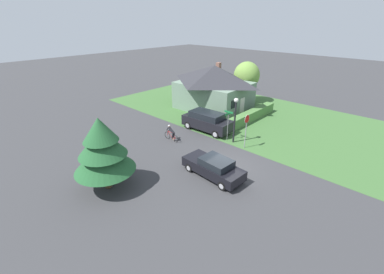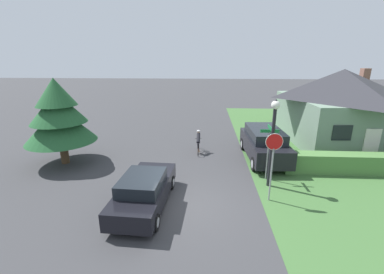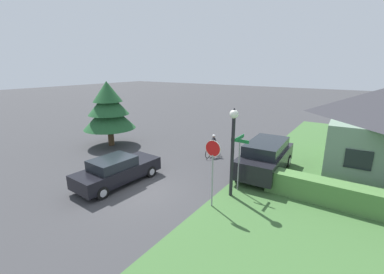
{
  "view_description": "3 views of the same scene",
  "coord_description": "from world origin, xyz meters",
  "px_view_note": "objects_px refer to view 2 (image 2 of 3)",
  "views": [
    {
      "loc": [
        -13.64,
        -9.32,
        10.11
      ],
      "look_at": [
        -0.06,
        3.29,
        1.5
      ],
      "focal_mm": 24.0,
      "sensor_mm": 36.0,
      "label": 1
    },
    {
      "loc": [
        1.03,
        -9.21,
        5.83
      ],
      "look_at": [
        0.19,
        5.18,
        1.41
      ],
      "focal_mm": 24.0,
      "sensor_mm": 36.0,
      "label": 2
    },
    {
      "loc": [
        8.61,
        -8.07,
        5.89
      ],
      "look_at": [
        0.13,
        4.57,
        1.69
      ],
      "focal_mm": 24.0,
      "sensor_mm": 36.0,
      "label": 3
    }
  ],
  "objects_px": {
    "cyclist": "(198,142)",
    "street_lamp": "(273,131)",
    "conifer_tall_near": "(59,115)",
    "sedan_left_lane": "(144,190)",
    "parked_suv_right": "(264,144)",
    "street_name_sign": "(269,143)",
    "stop_sign": "(273,154)",
    "cottage_house": "(339,105)"
  },
  "relations": [
    {
      "from": "sedan_left_lane",
      "to": "street_name_sign",
      "type": "relative_size",
      "value": 1.67
    },
    {
      "from": "sedan_left_lane",
      "to": "parked_suv_right",
      "type": "xyz_separation_m",
      "value": [
        5.92,
        5.52,
        0.27
      ]
    },
    {
      "from": "sedan_left_lane",
      "to": "conifer_tall_near",
      "type": "height_order",
      "value": "conifer_tall_near"
    },
    {
      "from": "sedan_left_lane",
      "to": "stop_sign",
      "type": "bearing_deg",
      "value": -78.87
    },
    {
      "from": "sedan_left_lane",
      "to": "street_lamp",
      "type": "relative_size",
      "value": 1.11
    },
    {
      "from": "cyclist",
      "to": "conifer_tall_near",
      "type": "relative_size",
      "value": 0.36
    },
    {
      "from": "cottage_house",
      "to": "stop_sign",
      "type": "height_order",
      "value": "cottage_house"
    },
    {
      "from": "cyclist",
      "to": "conifer_tall_near",
      "type": "distance_m",
      "value": 8.26
    },
    {
      "from": "street_lamp",
      "to": "conifer_tall_near",
      "type": "relative_size",
      "value": 0.86
    },
    {
      "from": "sedan_left_lane",
      "to": "cyclist",
      "type": "distance_m",
      "value": 6.71
    },
    {
      "from": "street_lamp",
      "to": "conifer_tall_near",
      "type": "bearing_deg",
      "value": 168.96
    },
    {
      "from": "street_lamp",
      "to": "sedan_left_lane",
      "type": "bearing_deg",
      "value": -159.19
    },
    {
      "from": "stop_sign",
      "to": "conifer_tall_near",
      "type": "bearing_deg",
      "value": -18.53
    },
    {
      "from": "stop_sign",
      "to": "street_name_sign",
      "type": "distance_m",
      "value": 2.07
    },
    {
      "from": "cyclist",
      "to": "stop_sign",
      "type": "bearing_deg",
      "value": -150.79
    },
    {
      "from": "stop_sign",
      "to": "sedan_left_lane",
      "type": "bearing_deg",
      "value": 7.45
    },
    {
      "from": "conifer_tall_near",
      "to": "parked_suv_right",
      "type": "bearing_deg",
      "value": 6.23
    },
    {
      "from": "parked_suv_right",
      "to": "conifer_tall_near",
      "type": "height_order",
      "value": "conifer_tall_near"
    },
    {
      "from": "cyclist",
      "to": "conifer_tall_near",
      "type": "bearing_deg",
      "value": 105.32
    },
    {
      "from": "cottage_house",
      "to": "cyclist",
      "type": "relative_size",
      "value": 5.1
    },
    {
      "from": "street_name_sign",
      "to": "conifer_tall_near",
      "type": "height_order",
      "value": "conifer_tall_near"
    },
    {
      "from": "conifer_tall_near",
      "to": "stop_sign",
      "type": "bearing_deg",
      "value": -17.87
    },
    {
      "from": "sedan_left_lane",
      "to": "conifer_tall_near",
      "type": "xyz_separation_m",
      "value": [
        -5.71,
        4.26,
        2.13
      ]
    },
    {
      "from": "cottage_house",
      "to": "street_name_sign",
      "type": "distance_m",
      "value": 9.23
    },
    {
      "from": "stop_sign",
      "to": "street_lamp",
      "type": "xyz_separation_m",
      "value": [
        0.27,
        1.34,
        0.63
      ]
    },
    {
      "from": "conifer_tall_near",
      "to": "cyclist",
      "type": "bearing_deg",
      "value": 15.71
    },
    {
      "from": "street_lamp",
      "to": "conifer_tall_near",
      "type": "xyz_separation_m",
      "value": [
        -11.17,
        2.18,
        0.11
      ]
    },
    {
      "from": "cyclist",
      "to": "parked_suv_right",
      "type": "xyz_separation_m",
      "value": [
        3.95,
        -0.89,
        0.28
      ]
    },
    {
      "from": "stop_sign",
      "to": "street_name_sign",
      "type": "xyz_separation_m",
      "value": [
        0.3,
        2.04,
        -0.19
      ]
    },
    {
      "from": "parked_suv_right",
      "to": "conifer_tall_near",
      "type": "xyz_separation_m",
      "value": [
        -11.63,
        -1.27,
        1.86
      ]
    },
    {
      "from": "cottage_house",
      "to": "cyclist",
      "type": "distance_m",
      "value": 10.51
    },
    {
      "from": "conifer_tall_near",
      "to": "sedan_left_lane",
      "type": "bearing_deg",
      "value": -36.71
    },
    {
      "from": "parked_suv_right",
      "to": "street_lamp",
      "type": "height_order",
      "value": "street_lamp"
    },
    {
      "from": "sedan_left_lane",
      "to": "street_name_sign",
      "type": "distance_m",
      "value": 6.27
    },
    {
      "from": "cyclist",
      "to": "street_name_sign",
      "type": "distance_m",
      "value": 5.21
    },
    {
      "from": "cottage_house",
      "to": "street_name_sign",
      "type": "height_order",
      "value": "cottage_house"
    },
    {
      "from": "cottage_house",
      "to": "conifer_tall_near",
      "type": "height_order",
      "value": "cottage_house"
    },
    {
      "from": "cottage_house",
      "to": "street_lamp",
      "type": "height_order",
      "value": "cottage_house"
    },
    {
      "from": "cyclist",
      "to": "street_lamp",
      "type": "bearing_deg",
      "value": -141.58
    },
    {
      "from": "street_lamp",
      "to": "street_name_sign",
      "type": "xyz_separation_m",
      "value": [
        0.03,
        0.7,
        -0.82
      ]
    },
    {
      "from": "sedan_left_lane",
      "to": "stop_sign",
      "type": "distance_m",
      "value": 5.43
    },
    {
      "from": "parked_suv_right",
      "to": "street_name_sign",
      "type": "relative_size",
      "value": 1.83
    }
  ]
}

